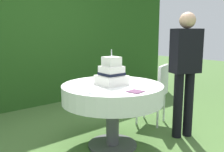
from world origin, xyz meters
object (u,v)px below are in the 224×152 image
object	(u,v)px
serving_plate_near	(89,82)
cake_table	(112,95)
standing_person	(185,67)
serving_plate_far	(93,93)
napkin_stack	(136,92)
wedding_cake	(112,74)
garden_chair	(156,88)

from	to	relation	value
serving_plate_near	cake_table	bearing A→B (deg)	-66.60
standing_person	serving_plate_far	bearing A→B (deg)	171.64
serving_plate_far	napkin_stack	distance (m)	0.43
napkin_stack	serving_plate_near	bearing A→B (deg)	94.83
wedding_cake	serving_plate_far	distance (m)	0.48
napkin_stack	standing_person	distance (m)	0.96
garden_chair	standing_person	bearing A→B (deg)	-99.92
wedding_cake	cake_table	bearing A→B (deg)	-58.06
serving_plate_near	standing_person	distance (m)	1.22
serving_plate_near	wedding_cake	bearing A→B (deg)	-66.91
serving_plate_near	standing_person	size ratio (longest dim) A/B	0.07
cake_table	serving_plate_near	world-z (taller)	serving_plate_near
cake_table	garden_chair	size ratio (longest dim) A/B	1.33
wedding_cake	serving_plate_near	distance (m)	0.33
napkin_stack	garden_chair	bearing A→B (deg)	28.83
serving_plate_near	serving_plate_far	bearing A→B (deg)	-121.46
cake_table	standing_person	world-z (taller)	standing_person
garden_chair	standing_person	size ratio (longest dim) A/B	0.56
serving_plate_near	napkin_stack	xyz separation A→B (m)	(0.06, -0.73, -0.00)
napkin_stack	wedding_cake	bearing A→B (deg)	82.50
garden_chair	cake_table	bearing A→B (deg)	-172.16
wedding_cake	serving_plate_near	xyz separation A→B (m)	(-0.12, 0.28, -0.12)
serving_plate_near	garden_chair	world-z (taller)	garden_chair
serving_plate_far	garden_chair	distance (m)	1.45
serving_plate_far	napkin_stack	xyz separation A→B (m)	(0.36, -0.23, -0.00)
wedding_cake	napkin_stack	size ratio (longest dim) A/B	2.92
napkin_stack	standing_person	size ratio (longest dim) A/B	0.09
standing_person	garden_chair	bearing A→B (deg)	80.08
cake_table	garden_chair	distance (m)	0.98
cake_table	standing_person	distance (m)	1.00
serving_plate_far	standing_person	distance (m)	1.33
serving_plate_far	wedding_cake	bearing A→B (deg)	26.56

